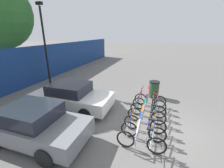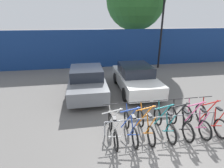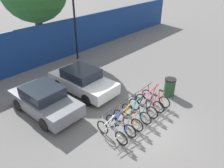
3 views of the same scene
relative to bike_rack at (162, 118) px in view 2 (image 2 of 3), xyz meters
The scene contains 14 objects.
ground_plane 0.88m from the bike_rack, 111.82° to the right, with size 120.00×120.00×0.00m, color #605E5B.
hoarding_wall 8.88m from the bike_rack, 91.75° to the left, with size 36.00×0.16×2.90m, color navy.
bike_rack is the anchor object (origin of this frame).
bicycle_white 1.78m from the bike_rack, behind, with size 0.68×1.71×1.05m.
bicycle_blue 1.19m from the bike_rack, behind, with size 0.68×1.71×1.05m.
bicycle_orange 0.68m from the bike_rack, 167.12° to the right, with size 0.68×1.71×1.05m.
bicycle_teal 0.19m from the bike_rack, 86.32° to the right, with size 0.68×1.71×1.05m.
bicycle_black 0.61m from the bike_rack, 14.26° to the right, with size 0.68×1.71×1.05m.
bicycle_pink 1.20m from the bike_rack, ahead, with size 0.68×1.71×1.05m.
bicycle_red 1.78m from the bike_rack, ahead, with size 0.68×1.71×1.05m.
car_grey 4.41m from the bike_rack, 124.03° to the left, with size 1.91×3.96×1.40m.
car_white 3.77m from the bike_rack, 87.72° to the left, with size 1.91×4.15×1.40m.
lamp_post 8.92m from the bike_rack, 67.36° to the left, with size 0.24×0.44×5.86m.
tree_behind_hoarding 11.73m from the bike_rack, 79.30° to the left, with size 4.91×4.91×7.54m.
Camera 2 is at (-2.31, -4.19, 3.78)m, focal length 28.00 mm.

